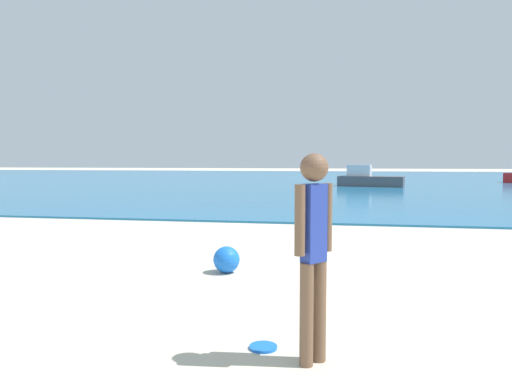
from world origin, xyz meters
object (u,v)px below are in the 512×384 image
at_px(frisbee, 263,347).
at_px(boat_near, 368,179).
at_px(beach_ball, 227,260).
at_px(person_standing, 314,245).

xyz_separation_m(frisbee, boat_near, (2.39, 26.17, 0.52)).
xyz_separation_m(frisbee, beach_ball, (-1.01, 2.72, 0.19)).
bearing_deg(frisbee, person_standing, -26.25).
bearing_deg(boat_near, beach_ball, -86.27).
bearing_deg(person_standing, beach_ball, -112.63).
xyz_separation_m(person_standing, beach_ball, (-1.46, 2.94, -0.79)).
bearing_deg(beach_ball, frisbee, -69.70).
distance_m(frisbee, beach_ball, 2.91).
xyz_separation_m(person_standing, frisbee, (-0.45, 0.22, -0.98)).
xyz_separation_m(person_standing, boat_near, (1.94, 26.40, -0.46)).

